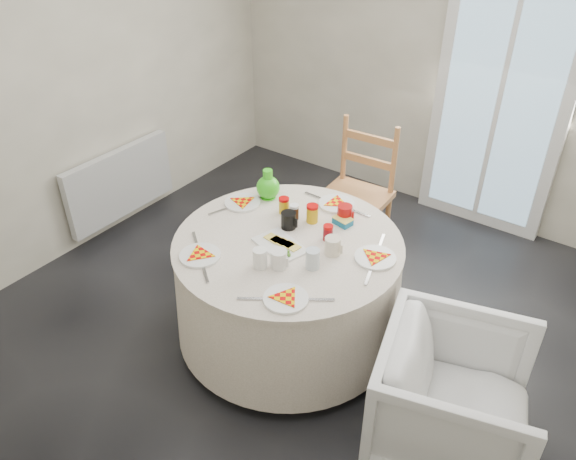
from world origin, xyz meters
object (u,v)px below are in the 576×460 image
Objects in this scene: armchair at (455,391)px; wooden_chair at (354,201)px; green_pitcher at (268,177)px; table at (288,288)px; radiator at (120,183)px.

wooden_chair is at bearing 32.19° from armchair.
wooden_chair is at bearing 45.55° from green_pitcher.
table is 1.82× the size of armchair.
armchair reaches higher than table.
wooden_chair is (-0.12, 0.99, 0.09)m from table.
radiator is at bearing 171.63° from table.
table is at bearing -8.37° from radiator.
wooden_chair is at bearing 22.46° from radiator.
armchair is (1.25, -1.16, -0.08)m from wooden_chair.
green_pitcher is at bearing 140.14° from table.
green_pitcher is (-1.52, 0.50, 0.48)m from armchair.
radiator is at bearing 66.62° from armchair.
armchair is 3.86× the size of green_pitcher.
radiator is 5.14× the size of green_pitcher.
armchair is (2.98, -0.44, 0.01)m from radiator.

